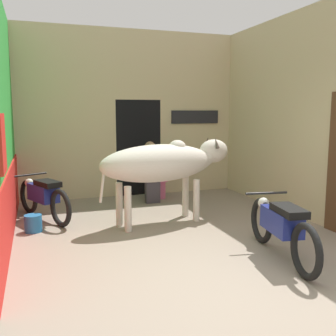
{
  "coord_description": "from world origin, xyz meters",
  "views": [
    {
      "loc": [
        -1.94,
        -3.51,
        1.82
      ],
      "look_at": [
        -0.04,
        2.11,
        0.95
      ],
      "focal_mm": 42.0,
      "sensor_mm": 36.0,
      "label": 1
    }
  ],
  "objects_px": {
    "motorcycle_far": "(43,196)",
    "motorcycle_near": "(281,226)",
    "shopkeeper_seated": "(151,171)",
    "cow": "(165,163)",
    "bucket": "(33,223)",
    "plastic_stool": "(159,188)"
  },
  "relations": [
    {
      "from": "motorcycle_far",
      "to": "motorcycle_near",
      "type": "bearing_deg",
      "value": -45.53
    },
    {
      "from": "motorcycle_near",
      "to": "shopkeeper_seated",
      "type": "xyz_separation_m",
      "value": [
        -0.65,
        3.5,
        0.21
      ]
    },
    {
      "from": "motorcycle_far",
      "to": "shopkeeper_seated",
      "type": "bearing_deg",
      "value": 19.05
    },
    {
      "from": "motorcycle_far",
      "to": "shopkeeper_seated",
      "type": "distance_m",
      "value": 2.21
    },
    {
      "from": "cow",
      "to": "bucket",
      "type": "relative_size",
      "value": 9.16
    },
    {
      "from": "cow",
      "to": "motorcycle_near",
      "type": "xyz_separation_m",
      "value": [
        0.85,
        -1.98,
        -0.57
      ]
    },
    {
      "from": "motorcycle_far",
      "to": "shopkeeper_seated",
      "type": "height_order",
      "value": "shopkeeper_seated"
    },
    {
      "from": "cow",
      "to": "shopkeeper_seated",
      "type": "height_order",
      "value": "cow"
    },
    {
      "from": "motorcycle_near",
      "to": "plastic_stool",
      "type": "bearing_deg",
      "value": 96.08
    },
    {
      "from": "bucket",
      "to": "motorcycle_far",
      "type": "bearing_deg",
      "value": 75.05
    },
    {
      "from": "plastic_stool",
      "to": "bucket",
      "type": "xyz_separation_m",
      "value": [
        -2.51,
        -1.59,
        -0.09
      ]
    },
    {
      "from": "motorcycle_near",
      "to": "bucket",
      "type": "distance_m",
      "value": 3.62
    },
    {
      "from": "shopkeeper_seated",
      "to": "cow",
      "type": "bearing_deg",
      "value": -97.48
    },
    {
      "from": "motorcycle_near",
      "to": "motorcycle_far",
      "type": "distance_m",
      "value": 3.9
    },
    {
      "from": "cow",
      "to": "shopkeeper_seated",
      "type": "relative_size",
      "value": 1.96
    },
    {
      "from": "shopkeeper_seated",
      "to": "plastic_stool",
      "type": "bearing_deg",
      "value": 41.67
    },
    {
      "from": "cow",
      "to": "plastic_stool",
      "type": "distance_m",
      "value": 1.97
    },
    {
      "from": "plastic_stool",
      "to": "bucket",
      "type": "bearing_deg",
      "value": -147.57
    },
    {
      "from": "cow",
      "to": "motorcycle_far",
      "type": "distance_m",
      "value": 2.13
    },
    {
      "from": "shopkeeper_seated",
      "to": "bucket",
      "type": "relative_size",
      "value": 4.68
    },
    {
      "from": "motorcycle_near",
      "to": "bucket",
      "type": "relative_size",
      "value": 7.04
    },
    {
      "from": "motorcycle_near",
      "to": "shopkeeper_seated",
      "type": "relative_size",
      "value": 1.51
    }
  ]
}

